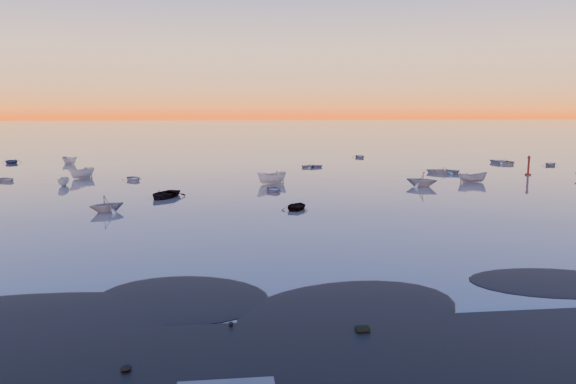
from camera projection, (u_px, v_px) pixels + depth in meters
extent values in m
plane|color=#675D56|center=(256.00, 150.00, 126.53)|extent=(600.00, 600.00, 0.00)
imported|color=gray|center=(472.00, 182.00, 71.16)|extent=(1.77, 3.81, 1.29)
cylinder|color=#43120E|center=(528.00, 175.00, 78.92)|extent=(0.83, 0.83, 0.28)
cylinder|color=#43120E|center=(528.00, 167.00, 78.75)|extent=(0.30, 0.30, 2.40)
cone|color=#43120E|center=(529.00, 156.00, 78.54)|extent=(0.55, 0.55, 0.46)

